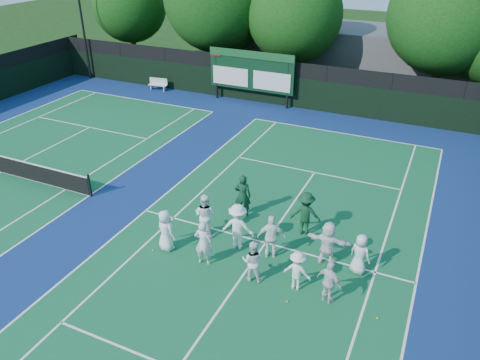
% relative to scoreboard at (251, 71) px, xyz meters
% --- Properties ---
extents(ground, '(120.00, 120.00, 0.00)m').
position_rel_scoreboard_xyz_m(ground, '(7.01, -15.59, -2.19)').
color(ground, '#14330D').
rests_on(ground, ground).
extents(court_apron, '(34.00, 32.00, 0.01)m').
position_rel_scoreboard_xyz_m(court_apron, '(1.01, -14.59, -2.19)').
color(court_apron, navy).
rests_on(court_apron, ground).
extents(near_court, '(11.05, 23.85, 0.01)m').
position_rel_scoreboard_xyz_m(near_court, '(7.01, -14.59, -2.18)').
color(near_court, '#125B33').
rests_on(near_court, ground).
extents(left_court, '(11.05, 23.85, 0.01)m').
position_rel_scoreboard_xyz_m(left_court, '(-6.99, -14.59, -2.18)').
color(left_court, '#125B33').
rests_on(left_court, ground).
extents(back_fence, '(34.00, 0.08, 3.00)m').
position_rel_scoreboard_xyz_m(back_fence, '(1.01, 0.41, -0.83)').
color(back_fence, black).
rests_on(back_fence, ground).
extents(scoreboard, '(6.00, 0.21, 3.55)m').
position_rel_scoreboard_xyz_m(scoreboard, '(0.00, 0.00, 0.00)').
color(scoreboard, black).
rests_on(scoreboard, ground).
extents(clubhouse, '(18.00, 6.00, 4.00)m').
position_rel_scoreboard_xyz_m(clubhouse, '(5.01, 8.41, -0.19)').
color(clubhouse, '#505054').
rests_on(clubhouse, ground).
extents(bench, '(1.43, 0.56, 0.88)m').
position_rel_scoreboard_xyz_m(bench, '(-7.34, -0.22, -1.72)').
color(bench, silver).
rests_on(bench, ground).
extents(tree_a, '(5.84, 5.84, 8.07)m').
position_rel_scoreboard_xyz_m(tree_a, '(-12.19, 3.99, 2.81)').
color(tree_a, black).
rests_on(tree_a, ground).
extents(tree_b, '(7.91, 7.91, 10.12)m').
position_rel_scoreboard_xyz_m(tree_b, '(-4.26, 3.99, 3.77)').
color(tree_b, black).
rests_on(tree_b, ground).
extents(tree_c, '(6.54, 6.54, 8.58)m').
position_rel_scoreboard_xyz_m(tree_c, '(1.69, 3.99, 2.94)').
color(tree_c, black).
rests_on(tree_c, ground).
extents(tree_d, '(7.25, 7.25, 9.59)m').
position_rel_scoreboard_xyz_m(tree_d, '(11.40, 3.99, 3.59)').
color(tree_d, black).
rests_on(tree_d, ground).
extents(tennis_ball_0, '(0.07, 0.07, 0.07)m').
position_rel_scoreboard_xyz_m(tennis_ball_0, '(3.40, -16.81, -2.16)').
color(tennis_ball_0, '#BFC617').
rests_on(tennis_ball_0, ground).
extents(tennis_ball_1, '(0.07, 0.07, 0.07)m').
position_rel_scoreboard_xyz_m(tennis_ball_1, '(9.54, -14.34, -2.16)').
color(tennis_ball_1, '#BFC617').
rests_on(tennis_ball_1, ground).
extents(tennis_ball_2, '(0.07, 0.07, 0.07)m').
position_rel_scoreboard_xyz_m(tennis_ball_2, '(8.84, -17.26, -2.16)').
color(tennis_ball_2, '#BFC617').
rests_on(tennis_ball_2, ground).
extents(tennis_ball_4, '(0.07, 0.07, 0.07)m').
position_rel_scoreboard_xyz_m(tennis_ball_4, '(7.70, -12.75, -2.16)').
color(tennis_ball_4, '#BFC617').
rests_on(tennis_ball_4, ground).
extents(tennis_ball_5, '(0.07, 0.07, 0.07)m').
position_rel_scoreboard_xyz_m(tennis_ball_5, '(11.61, -16.79, -2.16)').
color(tennis_ball_5, '#BFC617').
rests_on(tennis_ball_5, ground).
extents(player_front_0, '(0.93, 0.75, 1.64)m').
position_rel_scoreboard_xyz_m(player_front_0, '(3.79, -16.46, -1.37)').
color(player_front_0, white).
rests_on(player_front_0, ground).
extents(player_front_1, '(0.70, 0.52, 1.76)m').
position_rel_scoreboard_xyz_m(player_front_1, '(5.46, -16.61, -1.31)').
color(player_front_1, white).
rests_on(player_front_1, ground).
extents(player_front_2, '(0.84, 0.71, 1.54)m').
position_rel_scoreboard_xyz_m(player_front_2, '(7.37, -16.69, -1.42)').
color(player_front_2, white).
rests_on(player_front_2, ground).
extents(player_front_3, '(0.96, 0.58, 1.45)m').
position_rel_scoreboard_xyz_m(player_front_3, '(8.88, -16.49, -1.46)').
color(player_front_3, white).
rests_on(player_front_3, ground).
extents(player_front_4, '(0.99, 0.69, 1.56)m').
position_rel_scoreboard_xyz_m(player_front_4, '(9.99, -16.67, -1.41)').
color(player_front_4, silver).
rests_on(player_front_4, ground).
extents(player_back_0, '(0.88, 0.70, 1.77)m').
position_rel_scoreboard_xyz_m(player_back_0, '(4.65, -15.00, -1.30)').
color(player_back_0, white).
rests_on(player_back_0, ground).
extents(player_back_1, '(1.29, 0.87, 1.84)m').
position_rel_scoreboard_xyz_m(player_back_1, '(6.16, -15.26, -1.27)').
color(player_back_1, white).
rests_on(player_back_1, ground).
extents(player_back_2, '(1.10, 0.76, 1.73)m').
position_rel_scoreboard_xyz_m(player_back_2, '(7.48, -15.25, -1.33)').
color(player_back_2, white).
rests_on(player_back_2, ground).
extents(player_back_3, '(1.59, 0.55, 1.70)m').
position_rel_scoreboard_xyz_m(player_back_3, '(9.41, -14.77, -1.34)').
color(player_back_3, white).
rests_on(player_back_3, ground).
extents(player_back_4, '(0.87, 0.71, 1.53)m').
position_rel_scoreboard_xyz_m(player_back_4, '(10.56, -14.79, -1.43)').
color(player_back_4, white).
rests_on(player_back_4, ground).
extents(coach_left, '(0.78, 0.61, 1.87)m').
position_rel_scoreboard_xyz_m(coach_left, '(5.39, -13.14, -1.26)').
color(coach_left, '#0F3821').
rests_on(coach_left, ground).
extents(coach_right, '(1.28, 0.90, 1.81)m').
position_rel_scoreboard_xyz_m(coach_right, '(8.14, -13.33, -1.29)').
color(coach_right, '#103B20').
rests_on(coach_right, ground).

